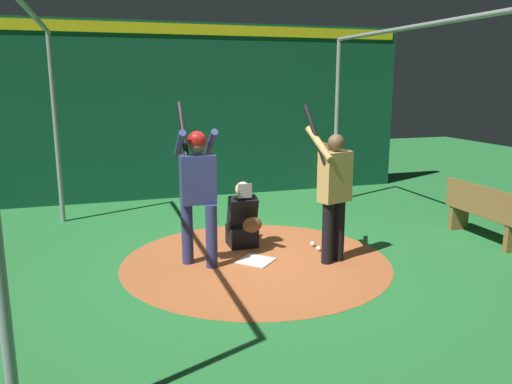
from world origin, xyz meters
The scene contains 12 objects.
ground_plane centered at (0.00, 0.00, 0.00)m, with size 25.08×25.08×0.00m, color #287A38.
dirt_circle centered at (0.00, 0.00, 0.00)m, with size 3.57×3.57×0.01m, color #B76033.
home_plate centered at (0.00, 0.00, 0.01)m, with size 0.42×0.42×0.01m, color white.
batter centered at (-0.10, -0.75, 1.07)m, with size 0.68×0.49×2.10m.
catcher centered at (-0.66, 0.01, 0.38)m, with size 0.58×0.40×0.96m.
visitor centered at (0.30, 0.97, 0.99)m, with size 0.55×0.58×2.07m.
back_wall centered at (-4.24, 0.00, 1.76)m, with size 0.22×9.08×3.49m.
cage_frame centered at (0.00, 0.00, 2.21)m, with size 5.91×5.20×3.16m.
bat_rack centered at (-4.00, 2.82, 0.49)m, with size 0.58×0.20×1.05m.
bench centered at (0.11, 3.54, 0.43)m, with size 1.42×0.36×0.85m.
baseball_0 centered at (-0.35, 0.97, 0.04)m, with size 0.07×0.07×0.07m, color white.
baseball_1 centered at (-0.13, 0.97, 0.04)m, with size 0.07×0.07×0.07m, color white.
Camera 1 is at (6.22, -1.95, 2.36)m, focal length 36.11 mm.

